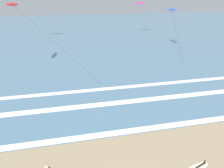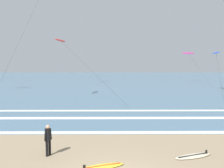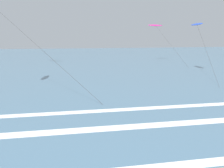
{
  "view_description": "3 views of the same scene",
  "coord_description": "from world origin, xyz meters",
  "px_view_note": "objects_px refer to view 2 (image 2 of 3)",
  "views": [
    {
      "loc": [
        -2.6,
        -5.91,
        8.66
      ],
      "look_at": [
        0.88,
        8.04,
        3.18
      ],
      "focal_mm": 38.77,
      "sensor_mm": 36.0,
      "label": 1
    },
    {
      "loc": [
        -0.17,
        -9.76,
        4.82
      ],
      "look_at": [
        -0.04,
        7.12,
        3.3
      ],
      "focal_mm": 41.63,
      "sensor_mm": 36.0,
      "label": 2
    },
    {
      "loc": [
        -1.2,
        -1.15,
        4.7
      ],
      "look_at": [
        0.89,
        8.9,
        2.83
      ],
      "focal_mm": 43.25,
      "sensor_mm": 36.0,
      "label": 3
    }
  ],
  "objects_px": {
    "surfboard_near_water": "(193,156)",
    "kite_red_high_left": "(61,41)",
    "kite_blue_low_near": "(216,53)",
    "surfboard_left_pile": "(102,167)",
    "surfer_mid_group": "(48,137)",
    "kite_magenta_mid_center": "(188,53)"
  },
  "relations": [
    {
      "from": "surfer_mid_group",
      "to": "surfboard_near_water",
      "type": "distance_m",
      "value": 7.38
    },
    {
      "from": "kite_red_high_left",
      "to": "kite_blue_low_near",
      "type": "bearing_deg",
      "value": 16.67
    },
    {
      "from": "kite_red_high_left",
      "to": "kite_magenta_mid_center",
      "type": "bearing_deg",
      "value": 43.68
    },
    {
      "from": "surfer_mid_group",
      "to": "surfboard_left_pile",
      "type": "relative_size",
      "value": 0.73
    },
    {
      "from": "kite_red_high_left",
      "to": "kite_magenta_mid_center",
      "type": "relative_size",
      "value": 0.76
    },
    {
      "from": "surfboard_near_water",
      "to": "surfboard_left_pile",
      "type": "distance_m",
      "value": 4.74
    },
    {
      "from": "surfer_mid_group",
      "to": "kite_red_high_left",
      "type": "xyz_separation_m",
      "value": [
        -3.15,
        20.58,
        6.4
      ]
    },
    {
      "from": "surfboard_left_pile",
      "to": "surfer_mid_group",
      "type": "bearing_deg",
      "value": 151.54
    },
    {
      "from": "surfboard_left_pile",
      "to": "kite_blue_low_near",
      "type": "distance_m",
      "value": 33.93
    },
    {
      "from": "surfer_mid_group",
      "to": "kite_blue_low_near",
      "type": "relative_size",
      "value": 0.14
    },
    {
      "from": "surfboard_left_pile",
      "to": "kite_magenta_mid_center",
      "type": "distance_m",
      "value": 47.61
    },
    {
      "from": "surfboard_near_water",
      "to": "kite_red_high_left",
      "type": "relative_size",
      "value": 0.24
    },
    {
      "from": "surfboard_near_water",
      "to": "kite_red_high_left",
      "type": "bearing_deg",
      "value": 116.73
    },
    {
      "from": "kite_magenta_mid_center",
      "to": "kite_red_high_left",
      "type": "bearing_deg",
      "value": -136.32
    },
    {
      "from": "surfboard_left_pile",
      "to": "kite_blue_low_near",
      "type": "relative_size",
      "value": 0.19
    },
    {
      "from": "surfboard_left_pile",
      "to": "kite_blue_low_near",
      "type": "height_order",
      "value": "kite_blue_low_near"
    },
    {
      "from": "kite_red_high_left",
      "to": "surfboard_left_pile",
      "type": "bearing_deg",
      "value": -75.01
    },
    {
      "from": "surfer_mid_group",
      "to": "surfboard_left_pile",
      "type": "distance_m",
      "value": 3.27
    },
    {
      "from": "kite_red_high_left",
      "to": "kite_magenta_mid_center",
      "type": "xyz_separation_m",
      "value": [
        22.95,
        21.92,
        -0.97
      ]
    },
    {
      "from": "surfboard_near_water",
      "to": "kite_red_high_left",
      "type": "xyz_separation_m",
      "value": [
        -10.47,
        20.8,
        7.32
      ]
    },
    {
      "from": "surfboard_left_pile",
      "to": "kite_red_high_left",
      "type": "distance_m",
      "value": 24.0
    },
    {
      "from": "surfboard_near_water",
      "to": "kite_blue_low_near",
      "type": "xyz_separation_m",
      "value": [
        12.23,
        27.6,
        5.97
      ]
    }
  ]
}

